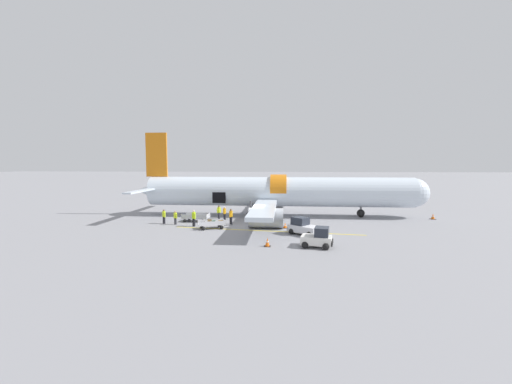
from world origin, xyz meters
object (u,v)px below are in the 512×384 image
baggage_cart_loading (197,218)px  baggage_tug_mid (303,227)px  baggage_tug_lead (318,238)px  ground_crew_loader_b (231,216)px  ground_crew_driver (164,216)px  ground_crew_marshal (225,213)px  baggage_cart_queued (212,224)px  ground_crew_loader_a (175,217)px  airplane (275,192)px  ground_crew_supervisor (194,218)px  ground_crew_helper (219,212)px

baggage_cart_loading → baggage_tug_mid: bearing=-25.8°
baggage_tug_lead → ground_crew_loader_b: 12.74m
baggage_tug_mid → ground_crew_driver: baggage_tug_mid is taller
baggage_tug_lead → ground_crew_marshal: baggage_tug_lead is taller
baggage_tug_mid → baggage_cart_loading: 13.63m
baggage_cart_queued → ground_crew_marshal: ground_crew_marshal is taller
ground_crew_loader_b → ground_crew_loader_a: bearing=-172.7°
baggage_cart_loading → ground_crew_driver: (-3.35, -1.71, 0.41)m
baggage_cart_queued → ground_crew_driver: bearing=160.0°
ground_crew_marshal → baggage_tug_mid: bearing=-38.6°
airplane → ground_crew_supervisor: (-8.69, -7.90, -2.16)m
ground_crew_loader_b → ground_crew_supervisor: ground_crew_supervisor is taller
ground_crew_helper → ground_crew_marshal: (0.81, -0.47, -0.04)m
airplane → ground_crew_marshal: airplane is taller
baggage_cart_loading → ground_crew_loader_b: size_ratio=2.29×
ground_crew_marshal → ground_crew_helper: bearing=150.0°
baggage_cart_queued → ground_crew_helper: (-0.48, 5.79, 0.44)m
baggage_tug_lead → ground_crew_helper: ground_crew_helper is taller
airplane → ground_crew_loader_a: bearing=-147.5°
ground_crew_loader_a → ground_crew_supervisor: bearing=-19.6°
baggage_tug_mid → ground_crew_loader_b: bearing=149.7°
baggage_tug_lead → baggage_cart_loading: (-13.18, 10.50, -0.26)m
ground_crew_loader_b → ground_crew_marshal: (-1.24, 2.67, -0.08)m
baggage_cart_loading → ground_crew_marshal: 3.44m
baggage_cart_loading → ground_crew_driver: size_ratio=2.45×
ground_crew_supervisor → ground_crew_loader_b: bearing=23.2°
ground_crew_loader_a → ground_crew_loader_b: ground_crew_loader_b is taller
ground_crew_driver → ground_crew_helper: 6.69m
ground_crew_loader_b → baggage_tug_mid: bearing=-30.3°
baggage_cart_loading → ground_crew_loader_b: ground_crew_loader_b is taller
baggage_tug_mid → ground_crew_helper: (-9.95, 7.76, 0.17)m
baggage_cart_queued → ground_crew_driver: 6.56m
ground_crew_driver → ground_crew_marshal: bearing=25.5°
ground_crew_marshal → baggage_cart_queued: bearing=-93.5°
baggage_tug_mid → ground_crew_loader_b: size_ratio=1.93×
baggage_tug_lead → ground_crew_driver: size_ratio=1.71×
ground_crew_driver → ground_crew_marshal: size_ratio=1.02×
ground_crew_loader_a → airplane: bearing=32.5°
ground_crew_driver → baggage_tug_mid: bearing=-15.1°
baggage_cart_loading → ground_crew_driver: bearing=-152.9°
baggage_tug_mid → ground_crew_driver: size_ratio=2.07×
ground_crew_marshal → baggage_cart_loading: bearing=-156.3°
baggage_tug_mid → ground_crew_loader_a: bearing=164.8°
baggage_cart_loading → ground_crew_loader_a: ground_crew_loader_a is taller
baggage_cart_queued → ground_crew_helper: ground_crew_helper is taller
ground_crew_helper → ground_crew_marshal: bearing=-30.0°
baggage_cart_queued → ground_crew_loader_a: bearing=158.3°
ground_crew_loader_a → ground_crew_loader_b: size_ratio=0.88×
baggage_cart_loading → ground_crew_marshal: size_ratio=2.49×
baggage_tug_lead → baggage_tug_mid: (-0.90, 4.58, 0.01)m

